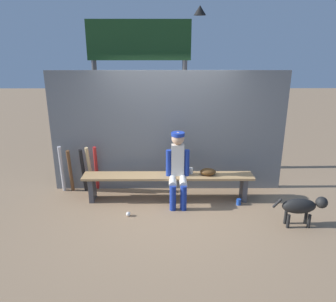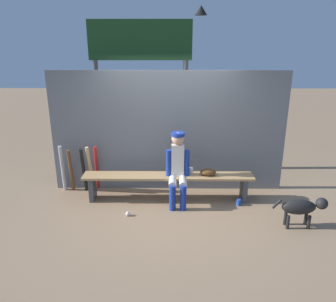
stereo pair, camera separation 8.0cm
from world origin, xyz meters
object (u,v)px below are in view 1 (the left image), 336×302
at_px(bat_aluminum_black, 83,170).
at_px(dog, 303,206).
at_px(baseball, 128,214).
at_px(player_seated, 178,166).
at_px(bat_aluminum_red, 96,168).
at_px(cup_on_bench, 191,171).
at_px(bat_wood_dark, 70,171).
at_px(dugout_bench, 168,180).
at_px(baseball_glove, 208,172).
at_px(bat_aluminum_silver, 62,169).
at_px(cup_on_ground, 239,202).
at_px(scoreboard, 143,59).
at_px(bat_wood_natural, 90,169).

xyz_separation_m(bat_aluminum_black, dog, (3.65, -1.24, -0.10)).
bearing_deg(bat_aluminum_black, baseball, -44.93).
height_order(player_seated, bat_aluminum_red, player_seated).
bearing_deg(cup_on_bench, bat_wood_dark, 173.41).
xyz_separation_m(dugout_bench, bat_aluminum_red, (-1.36, 0.40, 0.07)).
bearing_deg(baseball_glove, baseball, -156.62).
bearing_deg(player_seated, dugout_bench, 147.33).
bearing_deg(dog, bat_aluminum_silver, 163.03).
xyz_separation_m(cup_on_ground, scoreboard, (-1.75, 1.72, 2.34)).
bearing_deg(bat_aluminum_silver, baseball_glove, -7.14).
xyz_separation_m(bat_wood_dark, cup_on_bench, (2.24, -0.26, 0.10)).
height_order(cup_on_ground, cup_on_bench, cup_on_bench).
height_order(player_seated, cup_on_ground, player_seated).
relative_size(baseball_glove, scoreboard, 0.08).
distance_m(player_seated, bat_aluminum_black, 1.83).
height_order(player_seated, baseball, player_seated).
height_order(cup_on_ground, scoreboard, scoreboard).
bearing_deg(baseball_glove, bat_wood_natural, 170.87).
bearing_deg(player_seated, baseball, -149.76).
distance_m(player_seated, dog, 2.08).
distance_m(bat_aluminum_black, cup_on_ground, 2.91).
bearing_deg(cup_on_bench, dugout_bench, -171.72).
xyz_separation_m(bat_aluminum_silver, cup_on_ground, (3.23, -0.55, -0.41)).
bearing_deg(bat_aluminum_black, cup_on_ground, -10.87).
height_order(baseball, dog, dog).
relative_size(bat_wood_natural, scoreboard, 0.27).
distance_m(baseball, cup_on_ground, 1.94).
bearing_deg(bat_aluminum_silver, bat_aluminum_black, -0.14).
relative_size(cup_on_bench, dog, 0.13).
xyz_separation_m(cup_on_bench, scoreboard, (-0.92, 1.46, 1.86)).
bearing_deg(baseball_glove, player_seated, -168.61).
xyz_separation_m(baseball, dog, (2.72, -0.31, 0.30)).
height_order(player_seated, cup_on_bench, player_seated).
relative_size(bat_wood_dark, cup_on_bench, 7.97).
distance_m(player_seated, bat_aluminum_silver, 2.22).
height_order(baseball_glove, dog, baseball_glove).
bearing_deg(bat_aluminum_red, bat_wood_natural, -155.40).
distance_m(bat_wood_natural, cup_on_bench, 1.90).
bearing_deg(cup_on_ground, dog, -40.18).
bearing_deg(bat_aluminum_black, bat_aluminum_silver, 179.86).
distance_m(player_seated, cup_on_bench, 0.33).
xyz_separation_m(dugout_bench, bat_wood_natural, (-1.47, 0.35, 0.07)).
distance_m(cup_on_bench, dog, 1.92).
distance_m(bat_wood_natural, cup_on_ground, 2.80).
height_order(dugout_bench, bat_wood_dark, bat_wood_dark).
bearing_deg(cup_on_bench, bat_wood_natural, 171.20).
relative_size(player_seated, scoreboard, 0.37).
relative_size(bat_aluminum_black, bat_wood_dark, 1.00).
bearing_deg(scoreboard, bat_aluminum_black, -132.51).
height_order(scoreboard, dog, scoreboard).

